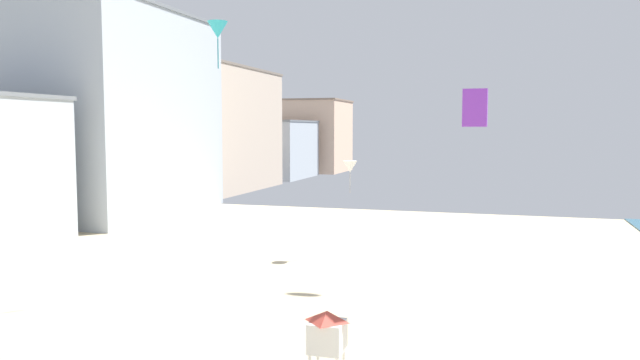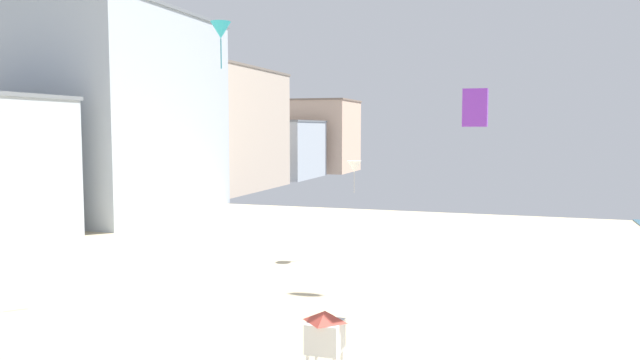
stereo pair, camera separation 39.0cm
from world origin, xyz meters
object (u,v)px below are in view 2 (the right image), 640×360
at_px(kite_white_delta, 354,167).
at_px(kite_cyan_delta, 221,30).
at_px(lifeguard_stand, 325,332).
at_px(kite_purple_box_2, 475,108).

xyz_separation_m(kite_white_delta, kite_cyan_delta, (-4.76, -9.80, 7.70)).
distance_m(kite_white_delta, kite_cyan_delta, 13.33).
height_order(lifeguard_stand, kite_cyan_delta, kite_cyan_delta).
height_order(kite_white_delta, kite_purple_box_2, kite_purple_box_2).
distance_m(lifeguard_stand, kite_purple_box_2, 9.76).
relative_size(kite_white_delta, kite_purple_box_2, 1.57).
bearing_deg(kite_purple_box_2, kite_white_delta, 118.54).
height_order(kite_white_delta, kite_cyan_delta, kite_cyan_delta).
xyz_separation_m(lifeguard_stand, kite_cyan_delta, (-9.19, 11.01, 11.78)).
distance_m(kite_white_delta, kite_purple_box_2, 18.62).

